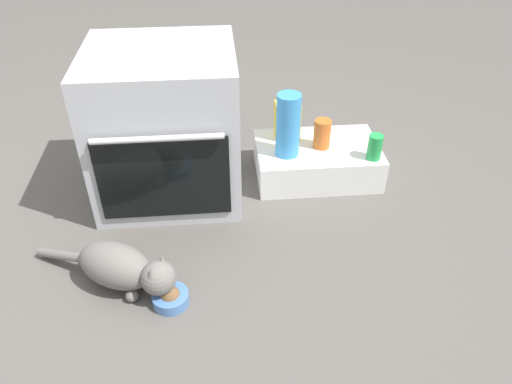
# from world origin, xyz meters

# --- Properties ---
(ground) EXTENTS (8.00, 8.00, 0.00)m
(ground) POSITION_xyz_m (0.00, 0.00, 0.00)
(ground) COLOR #56514C
(oven) EXTENTS (0.63, 0.63, 0.67)m
(oven) POSITION_xyz_m (0.02, 0.49, 0.34)
(oven) COLOR #B7BABF
(oven) RESTS_ON ground
(pantry_cabinet) EXTENTS (0.59, 0.38, 0.16)m
(pantry_cabinet) POSITION_xyz_m (0.73, 0.54, 0.08)
(pantry_cabinet) COLOR white
(pantry_cabinet) RESTS_ON ground
(food_bowl) EXTENTS (0.13, 0.13, 0.07)m
(food_bowl) POSITION_xyz_m (0.05, -0.23, 0.03)
(food_bowl) COLOR #4C7AB7
(food_bowl) RESTS_ON ground
(cat) EXTENTS (0.57, 0.36, 0.19)m
(cat) POSITION_xyz_m (-0.13, -0.13, 0.10)
(cat) COLOR slate
(cat) RESTS_ON ground
(sauce_jar) EXTENTS (0.08, 0.08, 0.14)m
(sauce_jar) POSITION_xyz_m (0.74, 0.53, 0.23)
(sauce_jar) COLOR #D16023
(sauce_jar) RESTS_ON pantry_cabinet
(water_bottle) EXTENTS (0.11, 0.11, 0.30)m
(water_bottle) POSITION_xyz_m (0.57, 0.49, 0.31)
(water_bottle) COLOR #388CD1
(water_bottle) RESTS_ON pantry_cabinet
(soda_can) EXTENTS (0.07, 0.07, 0.12)m
(soda_can) POSITION_xyz_m (0.96, 0.41, 0.22)
(soda_can) COLOR green
(soda_can) RESTS_ON pantry_cabinet
(snack_bag) EXTENTS (0.12, 0.09, 0.18)m
(snack_bag) POSITION_xyz_m (0.59, 0.64, 0.25)
(snack_bag) COLOR yellow
(snack_bag) RESTS_ON pantry_cabinet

